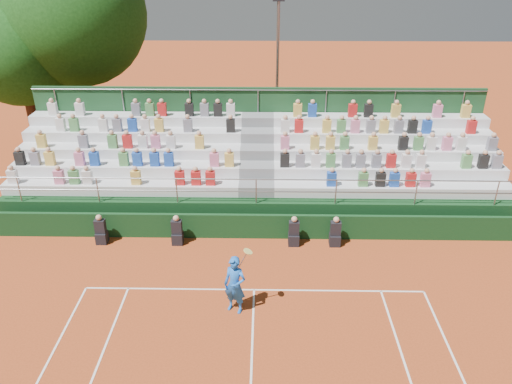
{
  "coord_description": "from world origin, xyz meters",
  "views": [
    {
      "loc": [
        0.29,
        -13.01,
        10.14
      ],
      "look_at": [
        0.0,
        3.5,
        1.8
      ],
      "focal_mm": 35.0,
      "sensor_mm": 36.0,
      "label": 1
    }
  ],
  "objects_px": {
    "tree_east": "(75,15)",
    "floodlight_mast": "(278,60)",
    "tennis_player": "(235,285)",
    "tree_west": "(19,51)"
  },
  "relations": [
    {
      "from": "tree_west",
      "to": "tree_east",
      "type": "height_order",
      "value": "tree_east"
    },
    {
      "from": "tennis_player",
      "to": "tree_west",
      "type": "distance_m",
      "value": 18.05
    },
    {
      "from": "tennis_player",
      "to": "tree_east",
      "type": "bearing_deg",
      "value": 121.66
    },
    {
      "from": "tree_east",
      "to": "floodlight_mast",
      "type": "xyz_separation_m",
      "value": [
        10.23,
        0.34,
        -2.25
      ]
    },
    {
      "from": "tree_west",
      "to": "tree_east",
      "type": "distance_m",
      "value": 3.34
    },
    {
      "from": "tree_east",
      "to": "floodlight_mast",
      "type": "height_order",
      "value": "tree_east"
    },
    {
      "from": "tree_west",
      "to": "tennis_player",
      "type": "bearing_deg",
      "value": -48.99
    },
    {
      "from": "tree_west",
      "to": "floodlight_mast",
      "type": "xyz_separation_m",
      "value": [
        13.01,
        1.26,
        -0.65
      ]
    },
    {
      "from": "tree_east",
      "to": "floodlight_mast",
      "type": "relative_size",
      "value": 1.33
    },
    {
      "from": "floodlight_mast",
      "to": "tree_east",
      "type": "bearing_deg",
      "value": -178.08
    }
  ]
}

